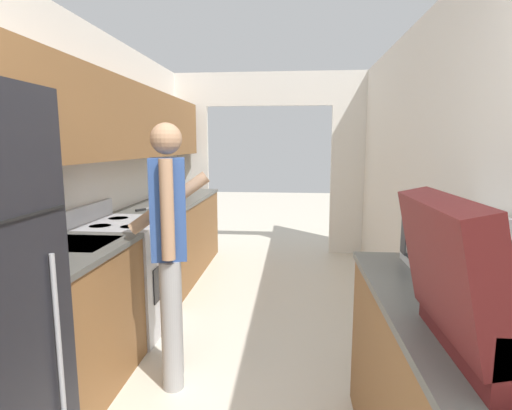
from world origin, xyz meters
TOP-DOWN VIEW (x-y plane):
  - wall_left at (-1.26, 2.31)m, footprint 0.38×7.33m
  - wall_right at (1.34, 1.87)m, footprint 0.06×7.33m
  - wall_far_with_doorway at (0.00, 4.96)m, footprint 3.03×0.06m
  - counter_left at (-1.01, 3.04)m, footprint 0.62×3.84m
  - range_oven at (-1.01, 2.39)m, footprint 0.66×0.74m
  - person at (-0.41, 1.71)m, footprint 0.53×0.44m
  - suitcase at (0.94, 0.53)m, footprint 0.50×0.56m
  - microwave at (1.11, 1.33)m, footprint 0.36×0.45m
  - knife at (-1.07, 2.99)m, footprint 0.14×0.33m

SIDE VIEW (x-z plane):
  - counter_left at x=-1.01m, z-range 0.00..0.91m
  - range_oven at x=-1.01m, z-range -0.06..0.98m
  - person at x=-0.41m, z-range 0.06..1.72m
  - knife at x=-1.07m, z-range 0.91..0.93m
  - microwave at x=1.11m, z-range 0.91..1.21m
  - suitcase at x=0.94m, z-range 0.83..1.30m
  - wall_right at x=1.34m, z-range 0.00..2.50m
  - wall_far_with_doorway at x=0.00m, z-range 0.20..2.70m
  - wall_left at x=-1.26m, z-range 0.20..2.70m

